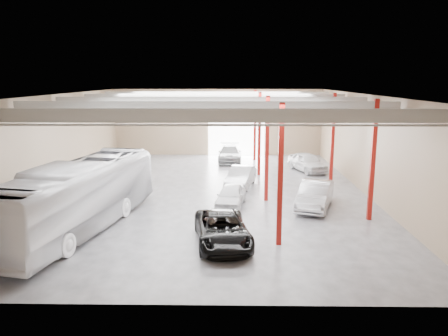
{
  "coord_description": "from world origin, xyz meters",
  "views": [
    {
      "loc": [
        1.42,
        -30.53,
        8.09
      ],
      "look_at": [
        0.95,
        -1.87,
        2.2
      ],
      "focal_mm": 35.0,
      "sensor_mm": 36.0,
      "label": 1
    }
  ],
  "objects_px": {
    "black_sedan": "(222,229)",
    "car_row_c": "(230,154)",
    "car_row_a": "(231,196)",
    "coach_bus": "(78,196)",
    "car_right_near": "(315,195)",
    "car_right_far": "(307,162)",
    "car_row_b": "(241,177)"
  },
  "relations": [
    {
      "from": "car_row_a",
      "to": "car_right_near",
      "type": "relative_size",
      "value": 0.8
    },
    {
      "from": "car_right_far",
      "to": "coach_bus",
      "type": "bearing_deg",
      "value": -152.77
    },
    {
      "from": "black_sedan",
      "to": "car_row_c",
      "type": "xyz_separation_m",
      "value": [
        0.27,
        22.0,
        0.04
      ]
    },
    {
      "from": "coach_bus",
      "to": "black_sedan",
      "type": "bearing_deg",
      "value": -3.04
    },
    {
      "from": "coach_bus",
      "to": "car_row_a",
      "type": "distance_m",
      "value": 9.43
    },
    {
      "from": "black_sedan",
      "to": "car_row_c",
      "type": "distance_m",
      "value": 22.01
    },
    {
      "from": "black_sedan",
      "to": "car_row_a",
      "type": "relative_size",
      "value": 1.32
    },
    {
      "from": "car_row_a",
      "to": "car_row_c",
      "type": "bearing_deg",
      "value": 98.87
    },
    {
      "from": "coach_bus",
      "to": "black_sedan",
      "type": "distance_m",
      "value": 8.13
    },
    {
      "from": "black_sedan",
      "to": "car_right_far",
      "type": "xyz_separation_m",
      "value": [
        7.19,
        17.59,
        0.06
      ]
    },
    {
      "from": "car_row_c",
      "to": "coach_bus",
      "type": "bearing_deg",
      "value": -111.86
    },
    {
      "from": "car_row_a",
      "to": "car_right_far",
      "type": "distance_m",
      "value": 13.0
    },
    {
      "from": "car_row_a",
      "to": "car_right_far",
      "type": "bearing_deg",
      "value": 66.89
    },
    {
      "from": "car_row_c",
      "to": "car_right_near",
      "type": "bearing_deg",
      "value": -70.62
    },
    {
      "from": "car_row_a",
      "to": "car_row_c",
      "type": "xyz_separation_m",
      "value": [
        -0.14,
        15.49,
        0.09
      ]
    },
    {
      "from": "car_row_b",
      "to": "car_right_near",
      "type": "relative_size",
      "value": 0.91
    },
    {
      "from": "black_sedan",
      "to": "car_row_c",
      "type": "bearing_deg",
      "value": 81.42
    },
    {
      "from": "car_row_a",
      "to": "car_right_near",
      "type": "xyz_separation_m",
      "value": [
        5.35,
        -0.19,
        0.14
      ]
    },
    {
      "from": "coach_bus",
      "to": "car_right_far",
      "type": "relative_size",
      "value": 2.81
    },
    {
      "from": "black_sedan",
      "to": "coach_bus",
      "type": "bearing_deg",
      "value": 157.71
    },
    {
      "from": "car_row_c",
      "to": "car_right_near",
      "type": "xyz_separation_m",
      "value": [
        5.49,
        -15.69,
        0.05
      ]
    },
    {
      "from": "car_row_b",
      "to": "car_right_near",
      "type": "distance_m",
      "value": 7.09
    },
    {
      "from": "car_row_c",
      "to": "car_right_far",
      "type": "relative_size",
      "value": 1.14
    },
    {
      "from": "coach_bus",
      "to": "car_right_far",
      "type": "distance_m",
      "value": 21.65
    },
    {
      "from": "coach_bus",
      "to": "car_row_b",
      "type": "relative_size",
      "value": 2.88
    },
    {
      "from": "coach_bus",
      "to": "car_right_near",
      "type": "bearing_deg",
      "value": 29.03
    },
    {
      "from": "car_row_a",
      "to": "car_row_c",
      "type": "relative_size",
      "value": 0.75
    },
    {
      "from": "coach_bus",
      "to": "car_row_c",
      "type": "height_order",
      "value": "coach_bus"
    },
    {
      "from": "car_row_c",
      "to": "car_right_near",
      "type": "relative_size",
      "value": 1.07
    },
    {
      "from": "coach_bus",
      "to": "car_right_near",
      "type": "xyz_separation_m",
      "value": [
        13.55,
        4.31,
        -1.03
      ]
    },
    {
      "from": "car_right_near",
      "to": "car_row_c",
      "type": "bearing_deg",
      "value": 127.93
    },
    {
      "from": "car_row_b",
      "to": "car_right_far",
      "type": "bearing_deg",
      "value": 57.54
    }
  ]
}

